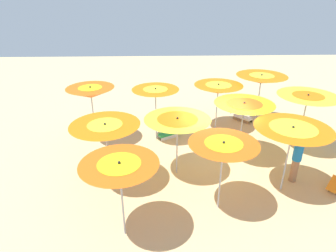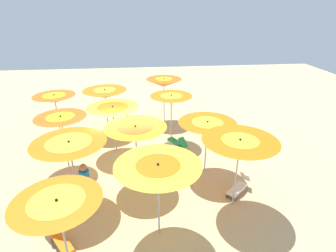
{
  "view_description": "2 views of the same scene",
  "coord_description": "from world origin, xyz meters",
  "views": [
    {
      "loc": [
        1.97,
        9.28,
        5.96
      ],
      "look_at": [
        1.61,
        -1.36,
        0.89
      ],
      "focal_mm": 31.02,
      "sensor_mm": 36.0,
      "label": 1
    },
    {
      "loc": [
        -9.58,
        -0.51,
        6.06
      ],
      "look_at": [
        1.1,
        -1.68,
        1.23
      ],
      "focal_mm": 28.97,
      "sensor_mm": 36.0,
      "label": 2
    }
  ],
  "objects": [
    {
      "name": "ground",
      "position": [
        0.0,
        0.0,
        -0.02
      ],
      "size": [
        38.18,
        38.18,
        0.04
      ],
      "primitive_type": "cube",
      "color": "#D1B57F"
    },
    {
      "name": "beach_umbrella_0",
      "position": [
        -2.72,
        -3.42,
        2.21
      ],
      "size": [
        2.3,
        2.3,
        2.45
      ],
      "color": "#B2B2B7",
      "rests_on": "ground"
    },
    {
      "name": "beach_umbrella_1",
      "position": [
        -0.67,
        -2.95,
        1.92
      ],
      "size": [
        2.15,
        2.15,
        2.18
      ],
      "color": "#B2B2B7",
      "rests_on": "ground"
    },
    {
      "name": "beach_umbrella_2",
      "position": [
        2.1,
        -1.94,
        2.12
      ],
      "size": [
        1.93,
        1.93,
        2.34
      ],
      "color": "#B2B2B7",
      "rests_on": "ground"
    },
    {
      "name": "beach_umbrella_3",
      "position": [
        4.69,
        -1.85,
        2.19
      ],
      "size": [
        1.92,
        1.92,
        2.46
      ],
      "color": "#B2B2B7",
      "rests_on": "ground"
    },
    {
      "name": "beach_umbrella_4",
      "position": [
        -3.67,
        -0.9,
        2.14
      ],
      "size": [
        2.29,
        2.29,
        2.37
      ],
      "color": "#B2B2B7",
      "rests_on": "ground"
    },
    {
      "name": "beach_umbrella_5",
      "position": [
        -1.08,
        -0.31,
        2.06
      ],
      "size": [
        2.16,
        2.16,
        2.31
      ],
      "color": "#B2B2B7",
      "rests_on": "ground"
    },
    {
      "name": "beach_umbrella_6",
      "position": [
        1.37,
        0.65,
        1.96
      ],
      "size": [
        2.2,
        2.2,
        2.17
      ],
      "color": "#B2B2B7",
      "rests_on": "ground"
    },
    {
      "name": "beach_umbrella_7",
      "position": [
        3.63,
        1.2,
        2.0
      ],
      "size": [
        2.17,
        2.17,
        2.26
      ],
      "color": "#B2B2B7",
      "rests_on": "ground"
    },
    {
      "name": "beach_umbrella_9",
      "position": [
        -1.99,
        1.7,
        2.08
      ],
      "size": [
        2.29,
        2.29,
        2.3
      ],
      "color": "#B2B2B7",
      "rests_on": "ground"
    },
    {
      "name": "beach_umbrella_10",
      "position": [
        0.24,
        2.5,
        2.04
      ],
      "size": [
        1.93,
        1.93,
        2.26
      ],
      "color": "#B2B2B7",
      "rests_on": "ground"
    },
    {
      "name": "beach_umbrella_11",
      "position": [
        2.93,
        3.44,
        2.05
      ],
      "size": [
        1.93,
        1.93,
        2.28
      ],
      "color": "#B2B2B7",
      "rests_on": "ground"
    },
    {
      "name": "lounger_0",
      "position": [
        4.19,
        0.56,
        0.21
      ],
      "size": [
        1.14,
        1.21,
        0.58
      ],
      "rotation": [
        0.0,
        0.0,
        8.59
      ],
      "color": "#333338",
      "rests_on": "ground"
    },
    {
      "name": "lounger_2",
      "position": [
        -2.13,
        -3.8,
        0.2
      ],
      "size": [
        1.01,
        1.07,
        0.6
      ],
      "rotation": [
        0.0,
        0.0,
        8.59
      ],
      "color": "olive",
      "rests_on": "ground"
    },
    {
      "name": "lounger_3",
      "position": [
        1.5,
        -2.12,
        0.21
      ],
      "size": [
        1.23,
        0.88,
        0.58
      ],
      "rotation": [
        0.0,
        0.0,
        6.79
      ],
      "color": "silver",
      "rests_on": "ground"
    },
    {
      "name": "beachgoer_0",
      "position": [
        -2.56,
        1.25,
        0.93
      ],
      "size": [
        0.3,
        0.3,
        1.78
      ],
      "rotation": [
        0.0,
        0.0,
        3.51
      ],
      "color": "#A3704C",
      "rests_on": "ground"
    }
  ]
}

